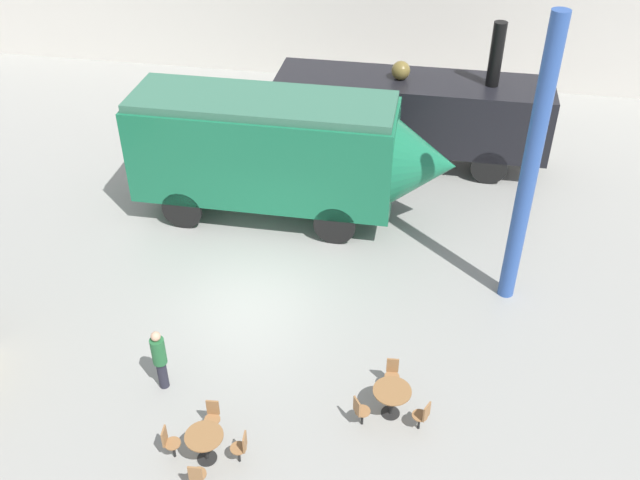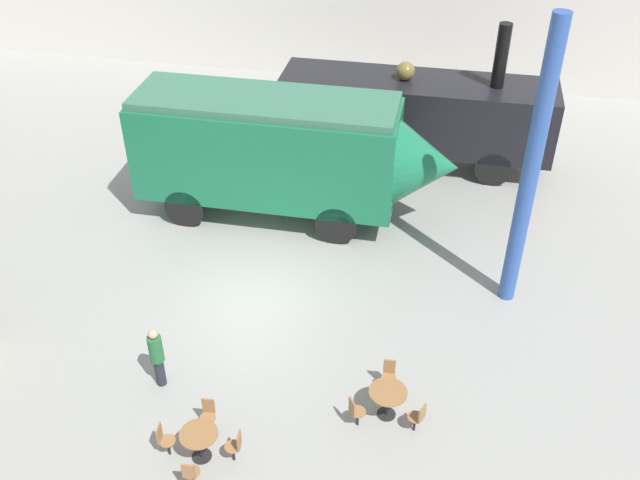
% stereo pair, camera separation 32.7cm
% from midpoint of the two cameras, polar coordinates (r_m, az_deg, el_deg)
% --- Properties ---
extents(ground_plane, '(80.00, 80.00, 0.00)m').
position_cam_midpoint_polar(ground_plane, '(19.98, -5.08, -4.79)').
color(ground_plane, gray).
extents(steam_locomotive, '(9.47, 2.43, 5.29)m').
position_cam_midpoint_polar(steam_locomotive, '(25.61, 8.10, 10.14)').
color(steam_locomotive, black).
rests_on(steam_locomotive, ground_plane).
extents(streamlined_locomotive, '(9.90, 2.67, 4.06)m').
position_cam_midpoint_polar(streamlined_locomotive, '(22.06, -2.06, 7.26)').
color(streamlined_locomotive, '#196B47').
rests_on(streamlined_locomotive, ground_plane).
extents(cafe_table_near, '(0.89, 0.89, 0.78)m').
position_cam_midpoint_polar(cafe_table_near, '(16.66, 6.01, -12.34)').
color(cafe_table_near, black).
rests_on(cafe_table_near, ground_plane).
extents(cafe_table_mid, '(0.84, 0.84, 0.77)m').
position_cam_midpoint_polar(cafe_table_mid, '(16.01, -9.04, -15.44)').
color(cafe_table_mid, black).
rests_on(cafe_table_mid, ground_plane).
extents(cafe_chair_0, '(0.36, 0.36, 0.87)m').
position_cam_midpoint_polar(cafe_chair_0, '(17.29, 6.08, -10.57)').
color(cafe_chair_0, black).
rests_on(cafe_chair_0, ground_plane).
extents(cafe_chair_1, '(0.40, 0.40, 0.87)m').
position_cam_midpoint_polar(cafe_chair_1, '(16.47, 3.42, -13.46)').
color(cafe_chair_1, black).
rests_on(cafe_chair_1, ground_plane).
extents(cafe_chair_2, '(0.40, 0.38, 0.87)m').
position_cam_midpoint_polar(cafe_chair_2, '(16.50, 8.45, -13.79)').
color(cafe_chair_2, black).
rests_on(cafe_chair_2, ground_plane).
extents(cafe_chair_3, '(0.36, 0.37, 0.87)m').
position_cam_midpoint_polar(cafe_chair_3, '(15.63, -9.71, -17.88)').
color(cafe_chair_3, black).
rests_on(cafe_chair_3, ground_plane).
extents(cafe_chair_4, '(0.37, 0.36, 0.87)m').
position_cam_midpoint_polar(cafe_chair_4, '(15.93, -6.14, -15.98)').
color(cafe_chair_4, black).
rests_on(cafe_chair_4, ground_plane).
extents(cafe_chair_5, '(0.36, 0.37, 0.87)m').
position_cam_midpoint_polar(cafe_chair_5, '(16.57, -8.36, -13.53)').
color(cafe_chair_5, black).
rests_on(cafe_chair_5, ground_plane).
extents(cafe_chair_6, '(0.37, 0.36, 0.87)m').
position_cam_midpoint_polar(cafe_chair_6, '(16.27, -11.81, -15.28)').
color(cafe_chair_6, black).
rests_on(cafe_chair_6, ground_plane).
extents(visitor_person, '(0.34, 0.34, 1.75)m').
position_cam_midpoint_polar(visitor_person, '(17.38, -12.39, -8.98)').
color(visitor_person, '#262633').
rests_on(visitor_person, ground_plane).
extents(support_pillar, '(0.44, 0.44, 8.00)m').
position_cam_midpoint_polar(support_pillar, '(18.51, 16.97, 5.20)').
color(support_pillar, '#2D519E').
rests_on(support_pillar, ground_plane).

